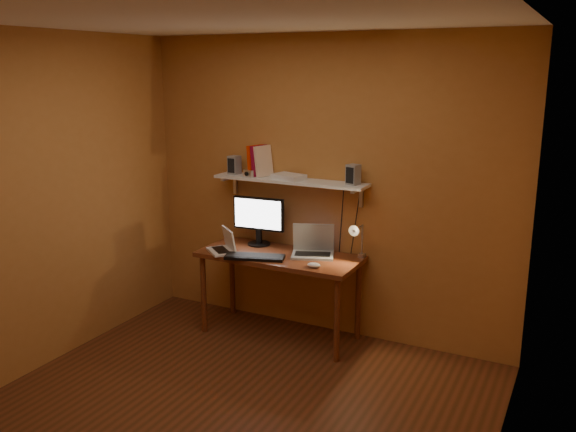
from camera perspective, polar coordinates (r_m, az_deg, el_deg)
The scene contains 14 objects.
room at distance 3.90m, azimuth -5.92°, elevation -1.39°, with size 3.44×3.24×2.64m.
desk at distance 5.28m, azimuth -0.78°, elevation -4.47°, with size 1.40×0.60×0.75m.
wall_shelf at distance 5.28m, azimuth 0.17°, elevation 3.30°, with size 1.40×0.25×0.21m.
monitor at distance 5.47m, azimuth -2.77°, elevation -0.22°, with size 0.48×0.22×0.44m.
laptop at distance 5.22m, azimuth 2.36°, elevation -2.91°, with size 0.42×0.37×0.27m.
netbook at distance 5.34m, azimuth -5.96°, elevation -2.75°, with size 0.33×0.32×0.21m.
keyboard at distance 5.14m, azimuth -3.13°, elevation -3.85°, with size 0.50×0.17×0.03m, color black.
mouse at distance 4.91m, azimuth 2.44°, elevation -4.61°, with size 0.11×0.07×0.04m, color silver.
desk_lamp at distance 5.05m, azimuth 6.53°, elevation -1.93°, with size 0.09×0.23×0.38m.
speaker_left at distance 5.54m, azimuth -5.04°, elevation 4.78°, with size 0.09×0.09×0.17m, color gray.
speaker_right at distance 5.04m, azimuth 6.12°, elevation 3.87°, with size 0.09×0.09×0.17m, color gray.
books at distance 5.42m, azimuth -2.66°, elevation 5.19°, with size 0.19×0.20×0.27m.
shelf_camera at distance 5.38m, azimuth -3.75°, elevation 3.98°, with size 0.11×0.06×0.06m.
router at distance 5.26m, azimuth 0.08°, elevation 3.70°, with size 0.27×0.18×0.04m, color silver.
Camera 1 is at (2.05, -3.16, 2.31)m, focal length 38.00 mm.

